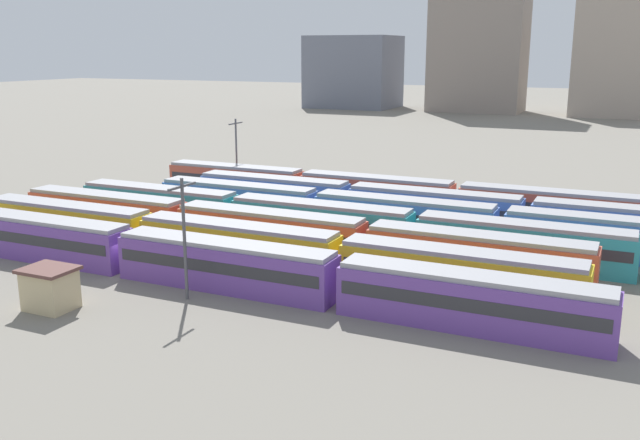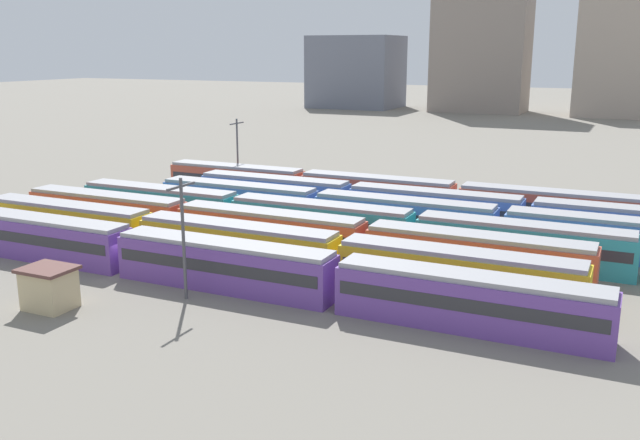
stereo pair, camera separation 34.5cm
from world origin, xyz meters
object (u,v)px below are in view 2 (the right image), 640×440
Objects in this scene: train_track_4 at (404,217)px; train_track_5 at (632,227)px; train_track_0 at (224,265)px; train_track_3 at (523,244)px; catenary_pole_2 at (183,232)px; catenary_pole_3 at (237,150)px; signal_hut at (49,288)px; train_track_2 at (269,231)px; train_track_1 at (237,245)px.

train_track_4 and train_track_5 have the same top height.
train_track_0 is 0.60× the size of train_track_3.
catenary_pole_2 is 41.86m from catenary_pole_3.
train_track_0 and train_track_3 have the same top height.
train_track_5 is at bearing 44.91° from catenary_pole_2.
train_track_3 reaches higher than signal_hut.
train_track_3 is 1.00× the size of train_track_5.
catenary_pole_2 reaches higher than train_track_4.
train_track_2 is (-1.85, 10.40, 0.00)m from train_track_0.
train_track_1 is 1.00× the size of train_track_4.
train_track_2 is 1.00× the size of train_track_4.
train_track_5 reaches higher than signal_hut.
train_track_3 is at bearing 40.58° from signal_hut.
train_track_1 is 36.49m from train_track_5.
catenary_pole_3 is at bearing 116.24° from catenary_pole_2.
train_track_0 is 0.60× the size of train_track_5.
train_track_4 is 21.14m from train_track_5.
catenary_pole_2 is (-1.32, -3.18, 3.15)m from train_track_0.
train_track_5 is 26.00× the size of signal_hut.
catenary_pole_3 is (-17.80, 29.17, 3.25)m from train_track_1.
catenary_pole_3 is (-39.56, 18.77, 3.25)m from train_track_3.
train_track_2 is 0.60× the size of train_track_5.
train_track_2 is 20.52m from signal_hut.
catenary_pole_2 reaches higher than signal_hut.
train_track_4 is 25.74m from catenary_pole_2.
train_track_0 is 1.00× the size of train_track_2.
train_track_4 is (9.50, 15.60, 0.00)m from train_track_1.
train_track_5 is at bearing 43.46° from signal_hut.
catenary_pole_3 reaches higher than train_track_1.
catenary_pole_2 is (-21.05, -18.78, 3.15)m from train_track_3.
catenary_pole_3 is at bearing 121.39° from train_track_1.
catenary_pole_3 reaches higher than train_track_5.
signal_hut is at bearing -115.84° from train_track_1.
train_track_5 is (20.49, 5.20, 0.00)m from train_track_4.
train_track_4 is at bearing 58.67° from train_track_1.
train_track_4 reaches higher than signal_hut.
train_track_2 is 6.04× the size of catenary_pole_3.
train_track_0 is 22.10m from train_track_4.
catenary_pole_3 reaches higher than train_track_2.
signal_hut is at bearing -139.42° from train_track_3.
signal_hut is at bearing -136.54° from train_track_5.
train_track_0 is 38.17m from train_track_5.
train_track_4 is 33.87m from signal_hut.
train_track_0 and train_track_1 have the same top height.
train_track_4 is at bearing -26.43° from catenary_pole_3.
catenary_pole_3 reaches higher than train_track_0.
catenary_pole_3 is (-17.98, 23.97, 3.25)m from train_track_2.
train_track_3 is at bearing -128.33° from train_track_5.
train_track_1 is at bearing -58.61° from catenary_pole_3.
catenary_pole_2 is at bearing -63.76° from catenary_pole_3.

